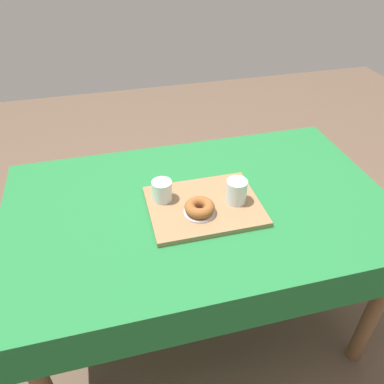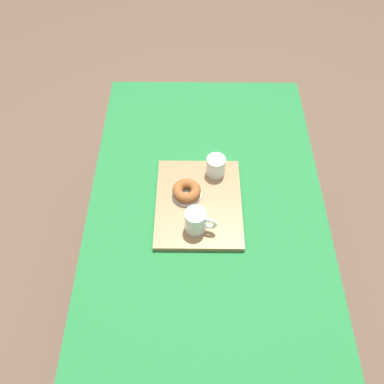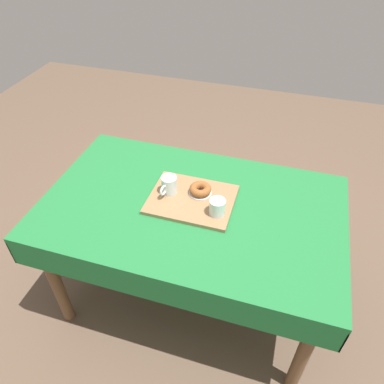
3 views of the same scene
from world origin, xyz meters
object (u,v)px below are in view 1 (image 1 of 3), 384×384
donut_plate_left (200,212)px  sugar_donut_left (200,207)px  tea_mug_left (236,192)px  serving_tray (204,206)px  dining_table (199,223)px  water_glass_near (162,191)px

donut_plate_left → sugar_donut_left: size_ratio=1.06×
tea_mug_left → sugar_donut_left: bearing=13.4°
donut_plate_left → serving_tray: bearing=-123.1°
donut_plate_left → tea_mug_left: bearing=-166.6°
donut_plate_left → sugar_donut_left: bearing=0.0°
dining_table → serving_tray: bearing=104.4°
dining_table → serving_tray: 0.12m
tea_mug_left → donut_plate_left: tea_mug_left is taller
tea_mug_left → water_glass_near: (0.26, -0.08, -0.01)m
dining_table → tea_mug_left: 0.21m
tea_mug_left → serving_tray: bearing=-4.9°
serving_tray → tea_mug_left: size_ratio=3.56×
dining_table → serving_tray: serving_tray is taller
tea_mug_left → sugar_donut_left: 0.16m
dining_table → water_glass_near: (0.14, -0.04, 0.16)m
water_glass_near → tea_mug_left: bearing=163.6°
dining_table → tea_mug_left: (-0.13, 0.04, 0.17)m
donut_plate_left → dining_table: bearing=-106.1°
serving_tray → tea_mug_left: tea_mug_left is taller
serving_tray → dining_table: bearing=-75.6°
dining_table → sugar_donut_left: (0.02, 0.08, 0.15)m
serving_tray → sugar_donut_left: 0.07m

